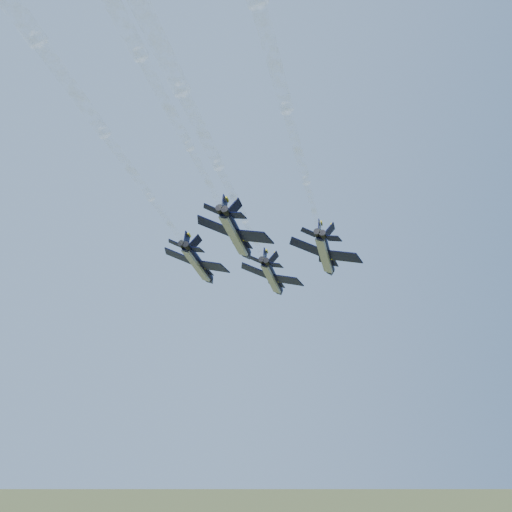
{
  "coord_description": "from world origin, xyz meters",
  "views": [
    {
      "loc": [
        -11.27,
        -97.05,
        60.37
      ],
      "look_at": [
        0.89,
        -0.95,
        93.86
      ],
      "focal_mm": 40.0,
      "sensor_mm": 36.0,
      "label": 1
    }
  ],
  "objects": [
    {
      "name": "smoke_trail_lead",
      "position": [
        -12.27,
        -35.14,
        92.86
      ],
      "size": [
        24.62,
        56.9,
        2.77
      ],
      "rotation": [
        0.0,
        0.39,
        -0.39
      ],
      "color": "white"
    },
    {
      "name": "jet_left",
      "position": [
        -9.32,
        1.65,
        92.83
      ],
      "size": [
        11.89,
        17.19,
        5.57
      ],
      "rotation": [
        0.0,
        0.39,
        -0.39
      ],
      "color": "black"
    },
    {
      "name": "smoke_trail_slot",
      "position": [
        -21.52,
        -57.42,
        92.86
      ],
      "size": [
        24.62,
        56.9,
        2.77
      ],
      "rotation": [
        0.0,
        0.39,
        -0.39
      ],
      "color": "white"
    },
    {
      "name": "smoke_trail_right",
      "position": [
        -5.28,
        -50.0,
        92.86
      ],
      "size": [
        24.62,
        56.9,
        2.77
      ],
      "rotation": [
        0.0,
        0.39,
        -0.39
      ],
      "color": "white"
    },
    {
      "name": "jet_lead",
      "position": [
        5.36,
        8.37,
        92.83
      ],
      "size": [
        11.89,
        17.19,
        5.57
      ],
      "rotation": [
        0.0,
        0.39,
        -0.39
      ],
      "color": "black"
    },
    {
      "name": "jet_slot",
      "position": [
        -3.88,
        -13.91,
        92.83
      ],
      "size": [
        11.89,
        17.19,
        5.57
      ],
      "rotation": [
        0.0,
        0.39,
        -0.39
      ],
      "color": "black"
    },
    {
      "name": "smoke_trail_left",
      "position": [
        -26.95,
        -41.86,
        92.86
      ],
      "size": [
        24.62,
        56.9,
        2.77
      ],
      "rotation": [
        0.0,
        0.39,
        -0.39
      ],
      "color": "white"
    },
    {
      "name": "jet_right",
      "position": [
        12.35,
        -6.49,
        92.83
      ],
      "size": [
        11.89,
        17.19,
        5.57
      ],
      "rotation": [
        0.0,
        0.39,
        -0.39
      ],
      "color": "black"
    }
  ]
}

